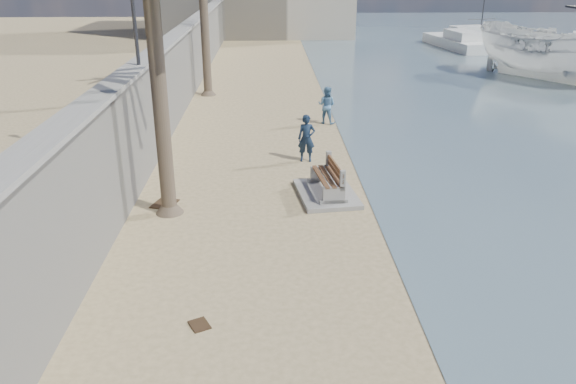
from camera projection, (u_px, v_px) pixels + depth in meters
name	position (u px, v px, depth m)	size (l,w,h in m)	color
seawall	(177.00, 76.00, 26.01)	(0.45, 70.00, 3.50)	gray
wall_cap	(174.00, 36.00, 25.33)	(0.80, 70.00, 0.12)	gray
bench_far	(327.00, 182.00, 17.06)	(1.97, 2.65, 1.03)	gray
person_a	(307.00, 135.00, 19.87)	(0.70, 0.47, 1.94)	#132134
person_b	(327.00, 103.00, 24.58)	(0.88, 0.68, 1.82)	teal
boat_cruiser	(555.00, 50.00, 33.05)	(3.83, 3.94, 4.50)	silver
yacht_far	(456.00, 44.00, 46.47)	(8.48, 2.37, 1.50)	silver
sailboat_west	(481.00, 28.00, 57.46)	(6.67, 3.21, 10.48)	silver
debris_c	(165.00, 204.00, 16.63)	(0.78, 0.62, 0.03)	#382616
debris_d	(200.00, 325.00, 11.09)	(0.43, 0.35, 0.03)	#382616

